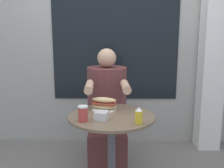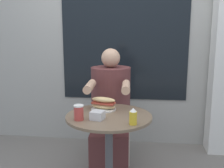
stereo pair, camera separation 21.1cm
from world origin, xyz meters
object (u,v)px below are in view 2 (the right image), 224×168
(drink_cup, at_px, (79,112))
(condiment_bottle, at_px, (133,116))
(cafe_table, at_px, (109,141))
(seated_diner, at_px, (111,120))
(sandwich_on_plate, at_px, (103,104))
(diner_chair, at_px, (114,110))

(drink_cup, distance_m, condiment_bottle, 0.39)
(cafe_table, relative_size, seated_diner, 0.61)
(sandwich_on_plate, xyz_separation_m, drink_cup, (-0.14, -0.27, 0.01))
(cafe_table, relative_size, diner_chair, 0.85)
(condiment_bottle, bearing_deg, sandwich_on_plate, 128.00)
(sandwich_on_plate, bearing_deg, cafe_table, -66.03)
(sandwich_on_plate, bearing_deg, diner_chair, 89.86)
(sandwich_on_plate, distance_m, drink_cup, 0.30)
(diner_chair, distance_m, drink_cup, 1.05)
(cafe_table, xyz_separation_m, diner_chair, (-0.06, 0.87, -0.02))
(seated_diner, distance_m, sandwich_on_plate, 0.47)
(sandwich_on_plate, xyz_separation_m, condiment_bottle, (0.25, -0.32, 0.01))
(diner_chair, bearing_deg, seated_diner, 88.16)
(cafe_table, relative_size, sandwich_on_plate, 3.49)
(seated_diner, xyz_separation_m, sandwich_on_plate, (-0.01, -0.38, 0.27))
(seated_diner, bearing_deg, sandwich_on_plate, 85.82)
(cafe_table, height_order, sandwich_on_plate, sandwich_on_plate)
(drink_cup, bearing_deg, condiment_bottle, -7.01)
(seated_diner, bearing_deg, condiment_bottle, 106.01)
(cafe_table, xyz_separation_m, drink_cup, (-0.20, -0.13, 0.26))
(cafe_table, distance_m, condiment_bottle, 0.37)
(cafe_table, height_order, condiment_bottle, condiment_bottle)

